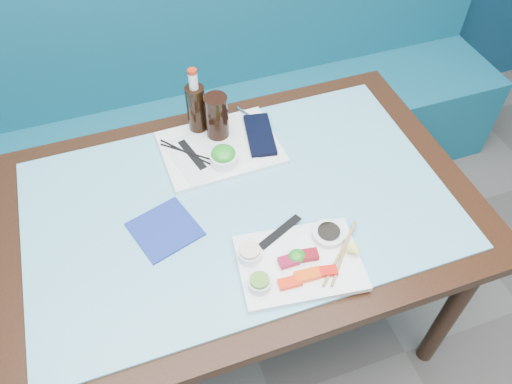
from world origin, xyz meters
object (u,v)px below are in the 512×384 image
object	(u,v)px
sashimi_plate	(299,263)
serving_tray	(220,148)
booth_bench	(184,121)
dining_table	(239,222)
cola_glass	(217,117)
seaweed_bowl	(224,159)
cola_bottle_body	(197,110)
blue_napkin	(165,229)

from	to	relation	value
sashimi_plate	serving_tray	world-z (taller)	sashimi_plate
booth_bench	dining_table	size ratio (longest dim) A/B	2.14
cola_glass	dining_table	bearing A→B (deg)	-94.78
serving_tray	sashimi_plate	bearing A→B (deg)	-82.96
sashimi_plate	seaweed_bowl	world-z (taller)	seaweed_bowl
cola_bottle_body	serving_tray	bearing A→B (deg)	-68.47
serving_tray	blue_napkin	distance (m)	0.35
seaweed_bowl	cola_bottle_body	world-z (taller)	cola_bottle_body
dining_table	cola_glass	world-z (taller)	cola_glass
sashimi_plate	blue_napkin	world-z (taller)	sashimi_plate
sashimi_plate	serving_tray	bearing A→B (deg)	106.18
sashimi_plate	cola_bottle_body	size ratio (longest dim) A/B	1.82
booth_bench	cola_glass	distance (m)	0.73
blue_napkin	cola_bottle_body	bearing A→B (deg)	61.65
booth_bench	dining_table	bearing A→B (deg)	-90.00
serving_tray	blue_napkin	world-z (taller)	serving_tray
cola_bottle_body	blue_napkin	xyz separation A→B (m)	(-0.20, -0.36, -0.09)
dining_table	seaweed_bowl	world-z (taller)	seaweed_bowl
booth_bench	cola_glass	xyz separation A→B (m)	(0.02, -0.55, 0.47)
seaweed_bowl	serving_tray	bearing A→B (deg)	82.41
booth_bench	cola_glass	size ratio (longest dim) A/B	19.80
seaweed_bowl	cola_bottle_body	xyz separation A→B (m)	(-0.03, 0.18, 0.06)
seaweed_bowl	sashimi_plate	bearing A→B (deg)	-78.57
sashimi_plate	cola_glass	xyz separation A→B (m)	(-0.06, 0.54, 0.08)
sashimi_plate	blue_napkin	size ratio (longest dim) A/B	1.93
dining_table	cola_glass	size ratio (longest dim) A/B	9.24
sashimi_plate	cola_glass	world-z (taller)	cola_glass
blue_napkin	dining_table	bearing A→B (deg)	6.43
booth_bench	sashimi_plate	bearing A→B (deg)	-85.44
cola_glass	cola_bottle_body	distance (m)	0.07
serving_tray	blue_napkin	bearing A→B (deg)	-134.37
booth_bench	sashimi_plate	size ratio (longest dim) A/B	9.33
cola_bottle_body	blue_napkin	size ratio (longest dim) A/B	1.06
cola_glass	booth_bench	bearing A→B (deg)	92.49
booth_bench	dining_table	xyz separation A→B (m)	(0.00, -0.84, 0.29)
serving_tray	booth_bench	bearing A→B (deg)	89.80
serving_tray	seaweed_bowl	size ratio (longest dim) A/B	4.29
sashimi_plate	seaweed_bowl	bearing A→B (deg)	109.04
dining_table	cola_bottle_body	distance (m)	0.38
cola_glass	blue_napkin	world-z (taller)	cola_glass
seaweed_bowl	dining_table	bearing A→B (deg)	-91.46
sashimi_plate	cola_bottle_body	xyz separation A→B (m)	(-0.12, 0.59, 0.08)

